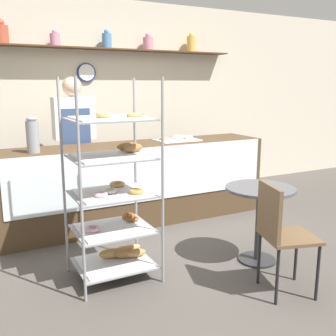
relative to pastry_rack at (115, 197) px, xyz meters
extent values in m
plane|color=#4C4742|center=(0.70, -0.01, -0.70)|extent=(14.00, 14.00, 0.00)
cube|color=beige|center=(0.70, 2.28, 0.65)|extent=(10.00, 0.06, 2.70)
cube|color=#4C331E|center=(0.70, 2.13, 1.35)|extent=(3.65, 0.24, 0.02)
cylinder|color=#B24C33|center=(-0.57, 2.13, 1.46)|extent=(0.17, 0.17, 0.20)
sphere|color=#B24C33|center=(-0.57, 2.13, 1.59)|extent=(0.09, 0.09, 0.09)
cylinder|color=#CC7F99|center=(0.04, 2.13, 1.43)|extent=(0.12, 0.12, 0.15)
sphere|color=#CC7F99|center=(0.04, 2.13, 1.52)|extent=(0.07, 0.07, 0.07)
cylinder|color=#4C7FB2|center=(0.70, 2.13, 1.45)|extent=(0.12, 0.12, 0.18)
sphere|color=#4C7FB2|center=(0.70, 2.13, 1.56)|extent=(0.07, 0.07, 0.07)
cylinder|color=#CC7F99|center=(1.29, 2.13, 1.44)|extent=(0.14, 0.14, 0.17)
sphere|color=#CC7F99|center=(1.29, 2.13, 1.55)|extent=(0.08, 0.08, 0.08)
cylinder|color=gold|center=(1.97, 2.13, 1.46)|extent=(0.13, 0.13, 0.21)
sphere|color=gold|center=(1.97, 2.13, 1.59)|extent=(0.07, 0.07, 0.07)
cylinder|color=navy|center=(0.44, 2.24, 1.05)|extent=(0.24, 0.03, 0.24)
cylinder|color=white|center=(0.44, 2.22, 1.05)|extent=(0.21, 0.00, 0.21)
cube|color=#4C3823|center=(0.70, 1.18, -0.23)|extent=(3.12, 0.62, 0.93)
cube|color=silver|center=(0.70, 0.86, -0.06)|extent=(2.99, 0.01, 0.59)
cylinder|color=gray|center=(-0.35, -0.29, 0.13)|extent=(0.02, 0.02, 1.65)
cylinder|color=gray|center=(0.30, -0.29, 0.13)|extent=(0.02, 0.02, 1.65)
cylinder|color=gray|center=(-0.35, 0.26, 0.13)|extent=(0.02, 0.02, 1.65)
cylinder|color=gray|center=(0.30, 0.26, 0.13)|extent=(0.02, 0.02, 1.65)
cube|color=gray|center=(-0.03, -0.01, -0.58)|extent=(0.62, 0.53, 0.01)
cube|color=silver|center=(-0.03, -0.01, -0.56)|extent=(0.55, 0.47, 0.01)
ellipsoid|color=#B27F47|center=(-0.03, 0.07, -0.52)|extent=(0.22, 0.11, 0.08)
ellipsoid|color=tan|center=(0.18, 0.11, -0.53)|extent=(0.18, 0.08, 0.06)
ellipsoid|color=olive|center=(0.08, 0.01, -0.52)|extent=(0.22, 0.12, 0.08)
ellipsoid|color=tan|center=(0.07, 0.09, -0.52)|extent=(0.19, 0.12, 0.07)
ellipsoid|color=#B27F47|center=(0.17, -0.02, -0.52)|extent=(0.20, 0.11, 0.07)
cube|color=gray|center=(-0.03, -0.01, -0.27)|extent=(0.62, 0.53, 0.01)
cube|color=silver|center=(-0.03, -0.01, -0.26)|extent=(0.55, 0.47, 0.01)
torus|color=brown|center=(0.17, 0.14, -0.24)|extent=(0.12, 0.12, 0.04)
torus|color=#EAB2C1|center=(-0.20, -0.01, -0.24)|extent=(0.12, 0.12, 0.03)
torus|color=brown|center=(0.18, 0.07, -0.24)|extent=(0.12, 0.12, 0.03)
cube|color=gray|center=(-0.03, -0.01, 0.03)|extent=(0.62, 0.53, 0.01)
cube|color=silver|center=(-0.03, -0.01, 0.04)|extent=(0.55, 0.47, 0.01)
torus|color=tan|center=(0.13, -0.15, 0.06)|extent=(0.12, 0.12, 0.03)
torus|color=silver|center=(-0.04, -0.03, 0.06)|extent=(0.12, 0.12, 0.03)
torus|color=#EAB2C1|center=(-0.15, -0.10, 0.06)|extent=(0.11, 0.11, 0.03)
torus|color=tan|center=(0.08, 0.15, 0.06)|extent=(0.13, 0.13, 0.03)
cube|color=gray|center=(-0.03, -0.01, 0.33)|extent=(0.62, 0.53, 0.01)
cube|color=silver|center=(-0.03, -0.01, 0.34)|extent=(0.55, 0.47, 0.01)
ellipsoid|color=olive|center=(0.18, 0.03, 0.39)|extent=(0.20, 0.12, 0.07)
ellipsoid|color=olive|center=(0.18, 0.15, 0.38)|extent=(0.20, 0.10, 0.07)
cube|color=gray|center=(-0.03, -0.01, 0.63)|extent=(0.62, 0.53, 0.01)
cube|color=silver|center=(-0.03, -0.01, 0.64)|extent=(0.55, 0.47, 0.01)
torus|color=tan|center=(-0.09, -0.06, 0.67)|extent=(0.11, 0.11, 0.04)
torus|color=tan|center=(0.15, -0.10, 0.67)|extent=(0.13, 0.13, 0.03)
cube|color=#282833|center=(0.11, 1.67, -0.21)|extent=(0.28, 0.19, 0.96)
cube|color=silver|center=(0.11, 1.67, 0.51)|extent=(0.47, 0.22, 0.49)
cube|color=#334770|center=(0.11, 1.56, 0.42)|extent=(0.33, 0.01, 0.41)
sphere|color=beige|center=(0.11, 1.67, 0.87)|extent=(0.22, 0.22, 0.22)
cylinder|color=#262628|center=(1.25, -0.33, -0.69)|extent=(0.34, 0.34, 0.02)
cylinder|color=#333338|center=(1.25, -0.33, -0.35)|extent=(0.06, 0.06, 0.66)
cylinder|color=#4C4C51|center=(1.25, -0.33, -0.01)|extent=(0.62, 0.62, 0.02)
cylinder|color=black|center=(1.20, -1.06, -0.47)|extent=(0.02, 0.02, 0.44)
cylinder|color=black|center=(1.29, -0.75, -0.47)|extent=(0.02, 0.02, 0.44)
cylinder|color=black|center=(0.89, -0.97, -0.47)|extent=(0.02, 0.02, 0.44)
cylinder|color=black|center=(0.98, -0.66, -0.47)|extent=(0.02, 0.02, 0.44)
cube|color=brown|center=(1.09, -0.86, -0.24)|extent=(0.47, 0.47, 0.03)
cube|color=brown|center=(0.92, -0.81, -0.03)|extent=(0.13, 0.35, 0.40)
cylinder|color=gray|center=(-0.45, 1.08, 0.39)|extent=(0.12, 0.12, 0.32)
ellipsoid|color=gray|center=(-0.45, 1.08, 0.57)|extent=(0.11, 0.11, 0.05)
cube|color=white|center=(1.23, 1.19, 0.24)|extent=(0.51, 0.35, 0.01)
torus|color=tan|center=(1.08, 1.25, 0.26)|extent=(0.11, 0.11, 0.03)
torus|color=#EAB2C1|center=(1.33, 1.27, 0.26)|extent=(0.13, 0.13, 0.03)
torus|color=silver|center=(1.28, 1.28, 0.27)|extent=(0.12, 0.12, 0.04)
torus|color=silver|center=(1.39, 1.20, 0.26)|extent=(0.11, 0.11, 0.04)
camera|label=1|loc=(-1.03, -2.94, 0.90)|focal=42.00mm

